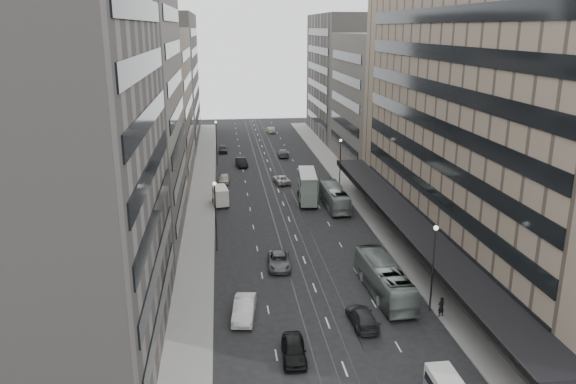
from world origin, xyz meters
name	(u,v)px	position (x,y,z in m)	size (l,w,h in m)	color
ground	(316,292)	(0.00, 0.00, 0.00)	(220.00, 220.00, 0.00)	black
sidewalk_right	(350,185)	(12.00, 37.50, 0.07)	(4.00, 125.00, 0.15)	gray
sidewalk_left	(203,190)	(-12.00, 37.50, 0.07)	(4.00, 125.00, 0.15)	gray
department_store	(500,124)	(21.45, 8.00, 14.95)	(19.20, 60.00, 30.00)	gray
building_right_mid	(385,101)	(21.50, 52.00, 12.00)	(15.00, 28.00, 24.00)	#504B46
building_right_far	(349,76)	(21.50, 82.00, 14.00)	(15.00, 32.00, 28.00)	slate
building_left_a	(46,170)	(-21.50, -8.00, 15.00)	(15.00, 28.00, 30.00)	slate
building_left_b	(111,98)	(-21.50, 19.00, 17.00)	(15.00, 26.00, 34.00)	#504B46
building_left_c	(143,106)	(-21.50, 46.00, 12.50)	(15.00, 28.00, 25.00)	gray
building_left_d	(161,79)	(-21.50, 79.00, 14.00)	(15.00, 38.00, 28.00)	slate
lamp_right_near	(434,258)	(9.70, -5.00, 5.20)	(0.44, 0.44, 8.32)	#262628
lamp_right_far	(340,159)	(9.70, 35.00, 5.20)	(0.44, 0.44, 8.32)	#262628
lamp_left_near	(215,208)	(-9.70, 12.00, 5.20)	(0.44, 0.44, 8.32)	#262628
lamp_left_far	(216,137)	(-9.70, 55.00, 5.20)	(0.44, 0.44, 8.32)	#262628
bus_near	(384,279)	(6.43, -1.22, 1.62)	(2.73, 11.65, 3.24)	gray
bus_far	(334,197)	(7.15, 26.59, 1.54)	(2.59, 11.08, 3.09)	#95A09A
double_decker	(307,186)	(3.65, 29.39, 2.47)	(3.23, 8.57, 4.58)	slate
panel_van	(220,195)	(-9.18, 29.39, 1.50)	(2.57, 4.53, 2.72)	silver
sedan_0	(294,350)	(-3.67, -11.16, 0.79)	(1.87, 4.64, 1.58)	black
sedan_1	(244,309)	(-7.25, -4.20, 0.86)	(1.82, 5.23, 1.72)	silver
sedan_2	(279,261)	(-2.99, 6.39, 0.72)	(2.39, 5.19, 1.44)	#595A5C
sedan_3	(362,317)	(2.94, -6.67, 0.73)	(2.05, 5.05, 1.47)	#242426
sedan_4	(224,179)	(-8.50, 41.54, 0.75)	(1.77, 4.39, 1.50)	#BAB19A
sedan_5	(241,162)	(-5.18, 52.82, 0.81)	(1.70, 4.89, 1.61)	black
sedan_6	(281,179)	(0.97, 40.34, 0.69)	(2.29, 4.96, 1.38)	#BCBCB8
sedan_7	(283,153)	(3.45, 60.37, 0.76)	(2.12, 5.20, 1.51)	#5D5D5F
sedan_8	(223,149)	(-8.50, 65.72, 0.73)	(1.73, 4.30, 1.46)	#252527
sedan_9	(270,130)	(3.28, 87.16, 0.71)	(1.51, 4.33, 1.43)	#C1B6A0
pedestrian	(441,307)	(10.20, -6.31, 1.08)	(0.67, 0.44, 1.85)	black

